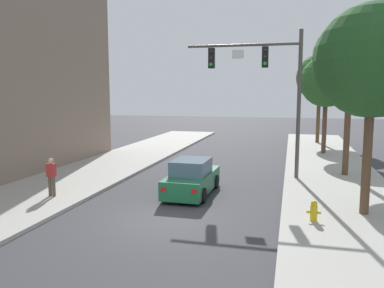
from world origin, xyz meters
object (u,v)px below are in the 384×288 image
object	(u,v)px
car_lead_green	(192,178)
street_tree_nearest	(373,61)
street_tree_third	(326,82)
fire_hydrant	(314,211)
pedestrian_sidewalk_left_walker	(51,175)
street_tree_second	(351,57)
traffic_signal_mast	(267,77)
street_tree_farthest	(320,78)

from	to	relation	value
car_lead_green	street_tree_nearest	size ratio (longest dim) A/B	0.57
street_tree_third	fire_hydrant	bearing A→B (deg)	-95.22
fire_hydrant	car_lead_green	bearing A→B (deg)	149.43
pedestrian_sidewalk_left_walker	street_tree_second	bearing A→B (deg)	31.56
traffic_signal_mast	street_tree_third	bearing A→B (deg)	68.27
pedestrian_sidewalk_left_walker	street_tree_second	xyz separation A→B (m)	(12.67, 7.78, 5.28)
street_tree_second	fire_hydrant	bearing A→B (deg)	-103.50
pedestrian_sidewalk_left_walker	fire_hydrant	xyz separation A→B (m)	(10.64, -0.67, -0.56)
car_lead_green	street_tree_third	size ratio (longest dim) A/B	0.61
car_lead_green	street_tree_nearest	world-z (taller)	street_tree_nearest
street_tree_second	street_tree_third	bearing A→B (deg)	94.18
traffic_signal_mast	pedestrian_sidewalk_left_walker	xyz separation A→B (m)	(-8.50, -6.36, -4.25)
street_tree_second	street_tree_farthest	distance (m)	14.00
street_tree_farthest	fire_hydrant	bearing A→B (deg)	-93.61
fire_hydrant	street_tree_nearest	distance (m)	5.58
car_lead_green	pedestrian_sidewalk_left_walker	distance (m)	6.03
pedestrian_sidewalk_left_walker	fire_hydrant	size ratio (longest dim) A/B	2.28
car_lead_green	street_tree_second	size ratio (longest dim) A/B	0.52
street_tree_nearest	street_tree_second	distance (m)	7.16
fire_hydrant	street_tree_third	bearing A→B (deg)	84.78
car_lead_green	fire_hydrant	bearing A→B (deg)	-30.57
fire_hydrant	street_tree_second	bearing A→B (deg)	76.50
street_tree_third	street_tree_farthest	bearing A→B (deg)	90.49
fire_hydrant	street_tree_second	distance (m)	10.46
car_lead_green	fire_hydrant	world-z (taller)	car_lead_green
car_lead_green	street_tree_third	world-z (taller)	street_tree_third
traffic_signal_mast	car_lead_green	distance (m)	6.77
fire_hydrant	street_tree_farthest	bearing A→B (deg)	86.39
fire_hydrant	street_tree_farthest	xyz separation A→B (m)	(1.42, 22.42, 5.30)
car_lead_green	pedestrian_sidewalk_left_walker	bearing A→B (deg)	-157.16
street_tree_second	traffic_signal_mast	bearing A→B (deg)	-161.14
fire_hydrant	street_tree_farthest	distance (m)	23.08
traffic_signal_mast	street_tree_nearest	bearing A→B (deg)	-55.11
pedestrian_sidewalk_left_walker	street_tree_farthest	bearing A→B (deg)	61.01
traffic_signal_mast	street_tree_second	size ratio (longest dim) A/B	0.92
traffic_signal_mast	street_tree_nearest	distance (m)	6.95
traffic_signal_mast	street_tree_farthest	xyz separation A→B (m)	(3.56, 15.40, 0.50)
traffic_signal_mast	street_tree_third	xyz separation A→B (m)	(3.61, 9.06, -0.01)
car_lead_green	street_tree_second	world-z (taller)	street_tree_second
traffic_signal_mast	street_tree_second	world-z (taller)	street_tree_second
street_tree_nearest	street_tree_farthest	xyz separation A→B (m)	(-0.41, 21.09, 0.20)
street_tree_second	street_tree_farthest	size ratio (longest dim) A/B	1.06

